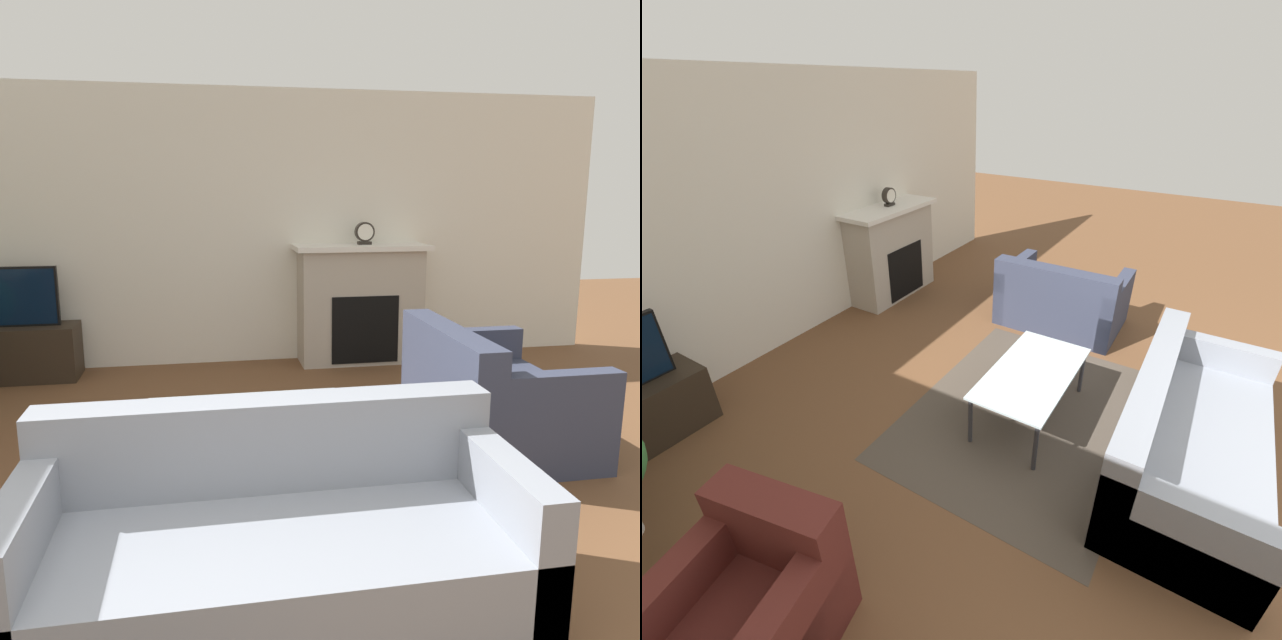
% 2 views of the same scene
% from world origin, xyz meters
% --- Properties ---
extents(wall_back, '(8.34, 0.06, 2.70)m').
position_xyz_m(wall_back, '(0.00, 5.01, 1.35)').
color(wall_back, silver).
rests_on(wall_back, ground_plane).
extents(area_rug, '(2.37, 1.83, 0.00)m').
position_xyz_m(area_rug, '(0.26, 2.20, 0.00)').
color(area_rug, '#4C4238').
rests_on(area_rug, ground_plane).
extents(fireplace, '(1.35, 0.51, 1.20)m').
position_xyz_m(fireplace, '(1.58, 4.75, 0.62)').
color(fireplace, '#B2A899').
rests_on(fireplace, ground_plane).
extents(couch_sectional, '(1.98, 0.91, 0.82)m').
position_xyz_m(couch_sectional, '(0.29, 0.98, 0.29)').
color(couch_sectional, gray).
rests_on(couch_sectional, ground_plane).
extents(couch_loveseat, '(0.94, 1.37, 0.82)m').
position_xyz_m(couch_loveseat, '(1.95, 2.53, 0.29)').
color(couch_loveseat, '#33384C').
rests_on(couch_loveseat, ground_plane).
extents(armchair_by_window, '(0.97, 0.86, 0.82)m').
position_xyz_m(armchair_by_window, '(-2.10, 2.62, 0.30)').
color(armchair_by_window, '#5B231E').
rests_on(armchair_by_window, ground_plane).
extents(coffee_table, '(1.17, 0.63, 0.46)m').
position_xyz_m(coffee_table, '(0.26, 2.18, 0.42)').
color(coffee_table, '#333338').
rests_on(coffee_table, ground_plane).
extents(mantel_clock, '(0.19, 0.07, 0.22)m').
position_xyz_m(mantel_clock, '(1.62, 4.75, 1.31)').
color(mantel_clock, '#28231E').
rests_on(mantel_clock, fireplace).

